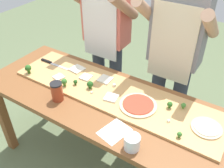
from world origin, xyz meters
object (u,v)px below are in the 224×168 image
object	(u,v)px
broccoli_floret_front_mid	(183,105)
recipe_note	(114,131)
broccoli_floret_back_mid	(28,68)
cook_left	(106,32)
sauce_jar	(57,91)
prep_table	(101,108)
cheese_crumble_c	(114,85)
flour_cup	(132,143)
pizza_slice_near_right	(59,77)
cheese_crumble_b	(168,121)
broccoli_floret_center_right	(180,134)
broccoli_floret_front_left	(170,105)
pizza_slice_center	(105,79)
pizza_slice_far_right	(111,97)
pizza_slice_near_left	(86,77)
pizza_slice_far_left	(77,69)
cook_right	(175,51)
cheese_crumble_a	(27,68)
pizza_whole_white_garlic	(207,128)
pizza_whole_tomato_red	(138,105)
cheese_crumble_d	(92,93)
chefs_knife	(51,63)
broccoli_floret_center_left	(90,84)

from	to	relation	value
broccoli_floret_front_mid	recipe_note	bearing A→B (deg)	-124.79
broccoli_floret_back_mid	cook_left	size ratio (longest dim) A/B	0.04
broccoli_floret_back_mid	sauce_jar	distance (m)	0.42
prep_table	cheese_crumble_c	bearing A→B (deg)	78.93
flour_cup	pizza_slice_near_right	bearing A→B (deg)	160.72
cheese_crumble_b	broccoli_floret_center_right	bearing A→B (deg)	-40.36
broccoli_floret_front_left	recipe_note	xyz separation A→B (m)	(-0.21, -0.37, -0.05)
pizza_slice_center	recipe_note	size ratio (longest dim) A/B	0.54
cheese_crumble_c	pizza_slice_far_right	bearing A→B (deg)	-66.60
broccoli_floret_back_mid	broccoli_floret_front_mid	xyz separation A→B (m)	(1.20, 0.26, -0.02)
broccoli_floret_center_right	pizza_slice_near_right	bearing A→B (deg)	175.48
pizza_slice_far_right	broccoli_floret_back_mid	distance (m)	0.74
pizza_slice_far_right	recipe_note	bearing A→B (deg)	-53.63
broccoli_floret_front_left	flour_cup	world-z (taller)	flour_cup
pizza_slice_near_left	broccoli_floret_back_mid	distance (m)	0.47
pizza_slice_far_left	cheese_crumble_b	xyz separation A→B (m)	(0.87, -0.16, 0.00)
broccoli_floret_center_right	cook_right	world-z (taller)	cook_right
sauce_jar	broccoli_floret_back_mid	bearing A→B (deg)	165.31
cheese_crumble_a	pizza_slice_near_left	bearing A→B (deg)	18.81
pizza_slice_far_left	broccoli_floret_front_mid	world-z (taller)	broccoli_floret_front_mid
cheese_crumble_c	sauce_jar	size ratio (longest dim) A/B	0.14
pizza_whole_white_garlic	broccoli_floret_back_mid	xyz separation A→B (m)	(-1.38, -0.16, 0.04)
pizza_slice_far_right	pizza_whole_tomato_red	bearing A→B (deg)	8.97
sauce_jar	flour_cup	bearing A→B (deg)	-8.37
cheese_crumble_c	pizza_slice_near_right	bearing A→B (deg)	-162.09
pizza_whole_white_garlic	pizza_slice_center	bearing A→B (deg)	173.64
broccoli_floret_back_mid	prep_table	bearing A→B (deg)	6.94
pizza_whole_white_garlic	broccoli_floret_back_mid	size ratio (longest dim) A/B	2.56
cheese_crumble_a	cook_right	xyz separation A→B (m)	(1.02, 0.63, 0.17)
broccoli_floret_center_right	sauce_jar	size ratio (longest dim) A/B	0.28
broccoli_floret_back_mid	sauce_jar	world-z (taller)	sauce_jar
cheese_crumble_a	cheese_crumble_d	distance (m)	0.64
recipe_note	cook_left	bearing A→B (deg)	126.41
broccoli_floret_front_left	recipe_note	bearing A→B (deg)	-119.56
cheese_crumble_a	broccoli_floret_back_mid	bearing A→B (deg)	-25.94
pizza_slice_near_right	cook_left	world-z (taller)	cook_left
sauce_jar	broccoli_floret_center_right	bearing A→B (deg)	7.16
pizza_whole_tomato_red	broccoli_floret_front_mid	xyz separation A→B (m)	(0.27, 0.14, 0.02)
pizza_whole_tomato_red	pizza_slice_center	distance (m)	0.38
pizza_slice_near_right	broccoli_floret_front_left	size ratio (longest dim) A/B	1.53
pizza_slice_near_left	chefs_knife	bearing A→B (deg)	178.69
chefs_knife	pizza_slice_near_right	bearing A→B (deg)	-30.98
broccoli_floret_center_left	cheese_crumble_b	bearing A→B (deg)	-1.57
pizza_whole_tomato_red	sauce_jar	xyz separation A→B (m)	(-0.52, -0.23, 0.05)
pizza_slice_far_left	cook_right	distance (m)	0.80
pizza_whole_tomato_red	recipe_note	bearing A→B (deg)	-94.10
recipe_note	cheese_crumble_b	bearing A→B (deg)	43.26
broccoli_floret_front_left	pizza_slice_far_left	bearing A→B (deg)	177.72
broccoli_floret_front_mid	cook_left	bearing A→B (deg)	155.59
broccoli_floret_front_left	sauce_jar	bearing A→B (deg)	-155.66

